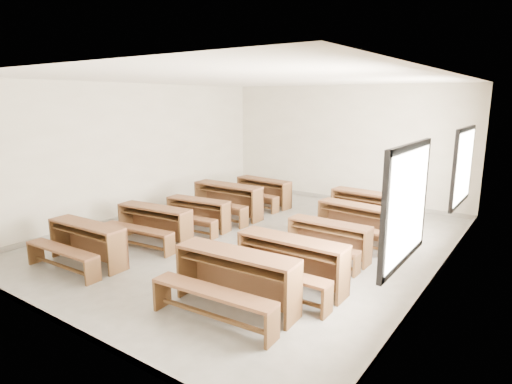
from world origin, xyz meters
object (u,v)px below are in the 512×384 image
Objects in this scene: desk_set_1 at (153,222)px; desk_set_2 at (197,212)px; desk_set_7 at (328,238)px; desk_set_8 at (356,220)px; desk_set_0 at (85,241)px; desk_set_9 at (368,206)px; desk_set_3 at (227,198)px; desk_set_6 at (290,260)px; desk_set_5 at (234,277)px; desk_set_4 at (262,190)px.

desk_set_1 reaches higher than desk_set_2.
desk_set_1 is 3.47m from desk_set_7.
desk_set_0 is at bearing -124.50° from desk_set_8.
desk_set_8 is 0.96× the size of desk_set_9.
desk_set_2 is 0.87× the size of desk_set_3.
desk_set_8 is (-0.06, 2.73, -0.03)m from desk_set_6.
desk_set_6 is at bearing -87.05° from desk_set_7.
desk_set_9 is (0.05, 4.85, -0.02)m from desk_set_5.
desk_set_0 is 3.80m from desk_set_3.
desk_set_6 is (0.29, 1.00, -0.01)m from desk_set_5.
desk_set_2 is 0.88× the size of desk_set_9.
desk_set_3 is (-0.08, 1.14, 0.08)m from desk_set_2.
desk_set_0 is at bearing -141.35° from desk_set_7.
desk_set_2 is 0.94× the size of desk_set_4.
desk_set_3 is 4.70m from desk_set_5.
desk_set_8 is at bearing 15.80° from desk_set_2.
desk_set_9 reaches higher than desk_set_0.
desk_set_6 is 2.73m from desk_set_8.
desk_set_3 is 1.01× the size of desk_set_9.
desk_set_0 is 1.48m from desk_set_1.
desk_set_5 is at bearing -86.34° from desk_set_9.
desk_set_1 is 1.19m from desk_set_2.
desk_set_7 is (3.25, -1.15, -0.08)m from desk_set_3.
desk_set_0 is 5.16m from desk_set_8.
desk_set_4 is 3.46m from desk_set_8.
desk_set_6 is at bearing 17.49° from desk_set_0.
desk_set_5 is (3.03, -3.59, -0.00)m from desk_set_3.
desk_set_3 reaches higher than desk_set_7.
desk_set_9 reaches higher than desk_set_8.
desk_set_3 is 1.47m from desk_set_4.
desk_set_1 is at bearing -85.85° from desk_set_4.
desk_set_2 is 3.42m from desk_set_8.
desk_set_1 is at bearing 174.50° from desk_set_6.
desk_set_7 is 1.28m from desk_set_8.
desk_set_6 reaches higher than desk_set_4.
desk_set_5 is at bearing -54.32° from desk_set_4.
desk_set_7 is at bearing -6.21° from desk_set_2.
desk_set_5 is 1.03× the size of desk_set_9.
desk_set_6 is (3.41, 1.20, 0.03)m from desk_set_0.
desk_set_5 is 1.05× the size of desk_set_6.
desk_set_0 is 0.94× the size of desk_set_6.
desk_set_3 is 1.19× the size of desk_set_7.
desk_set_3 reaches higher than desk_set_6.
desk_set_5 is (2.95, -2.45, 0.08)m from desk_set_2.
desk_set_7 is (-0.07, 1.45, -0.06)m from desk_set_6.
desk_set_1 is 1.02× the size of desk_set_4.
desk_set_3 is at bearing -153.58° from desk_set_9.
desk_set_7 is (3.19, -2.61, -0.02)m from desk_set_4.
desk_set_8 is 1.13m from desk_set_9.
desk_set_9 is (3.08, 1.26, -0.02)m from desk_set_3.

